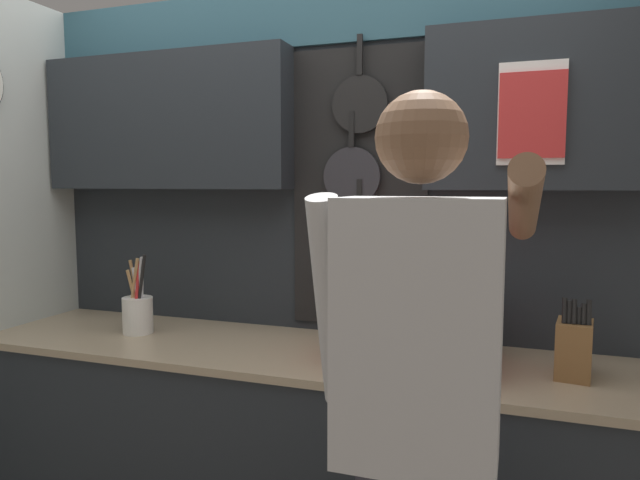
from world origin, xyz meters
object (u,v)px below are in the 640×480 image
utensil_crock (138,312)px  person (418,386)px  microwave (414,325)px  knife_block (574,348)px

utensil_crock → person: size_ratio=0.20×
microwave → utensil_crock: utensil_crock is taller
microwave → person: size_ratio=0.29×
microwave → knife_block: 0.53m
knife_block → utensil_crock: 1.73m
knife_block → person: person is taller
knife_block → person: (-0.41, -0.69, 0.06)m
knife_block → utensil_crock: size_ratio=0.79×
utensil_crock → microwave: bearing=-0.0°
microwave → knife_block: bearing=0.0°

